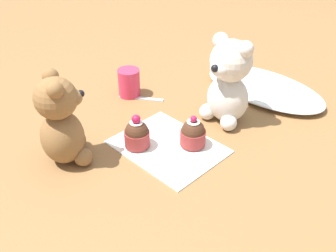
% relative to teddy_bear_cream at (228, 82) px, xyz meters
% --- Properties ---
extents(ground_plane, '(4.00, 4.00, 0.00)m').
position_rel_teddy_bear_cream_xyz_m(ground_plane, '(-0.02, -0.18, -0.10)').
color(ground_plane, olive).
extents(knitted_placemat, '(0.23, 0.18, 0.01)m').
position_rel_teddy_bear_cream_xyz_m(knitted_placemat, '(-0.02, -0.18, -0.10)').
color(knitted_placemat, silver).
rests_on(knitted_placemat, ground_plane).
extents(tulle_cloth, '(0.34, 0.19, 0.03)m').
position_rel_teddy_bear_cream_xyz_m(tulle_cloth, '(-0.01, 0.18, -0.09)').
color(tulle_cloth, white).
rests_on(tulle_cloth, ground_plane).
extents(teddy_bear_cream, '(0.11, 0.11, 0.21)m').
position_rel_teddy_bear_cream_xyz_m(teddy_bear_cream, '(0.00, 0.00, 0.00)').
color(teddy_bear_cream, silver).
rests_on(teddy_bear_cream, ground_plane).
extents(teddy_bear_tan, '(0.13, 0.12, 0.19)m').
position_rel_teddy_bear_cream_xyz_m(teddy_bear_tan, '(-0.14, -0.35, -0.01)').
color(teddy_bear_tan, olive).
rests_on(teddy_bear_tan, ground_plane).
extents(cupcake_near_cream_bear, '(0.06, 0.06, 0.07)m').
position_rel_teddy_bear_cream_xyz_m(cupcake_near_cream_bear, '(0.02, -0.14, -0.07)').
color(cupcake_near_cream_bear, '#993333').
rests_on(cupcake_near_cream_bear, knitted_placemat).
extents(cupcake_near_tan_bear, '(0.06, 0.06, 0.08)m').
position_rel_teddy_bear_cream_xyz_m(cupcake_near_tan_bear, '(-0.07, -0.22, -0.07)').
color(cupcake_near_tan_bear, '#993333').
rests_on(cupcake_near_tan_bear, knitted_placemat).
extents(juice_glass, '(0.06, 0.06, 0.07)m').
position_rel_teddy_bear_cream_xyz_m(juice_glass, '(-0.26, -0.08, -0.07)').
color(juice_glass, '#DB3356').
rests_on(juice_glass, ground_plane).
extents(teaspoon, '(0.11, 0.08, 0.01)m').
position_rel_teddy_bear_cream_xyz_m(teaspoon, '(-0.22, -0.08, -0.10)').
color(teaspoon, silver).
rests_on(teaspoon, ground_plane).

